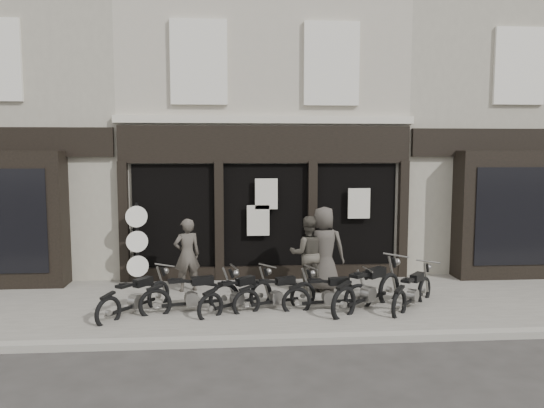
{
  "coord_description": "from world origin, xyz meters",
  "views": [
    {
      "loc": [
        -0.83,
        -10.03,
        3.33
      ],
      "look_at": [
        0.05,
        1.6,
        2.13
      ],
      "focal_mm": 35.0,
      "sensor_mm": 36.0,
      "label": 1
    }
  ],
  "objects": [
    {
      "name": "ground_plane",
      "position": [
        0.0,
        0.0,
        0.0
      ],
      "size": [
        90.0,
        90.0,
        0.0
      ],
      "primitive_type": "plane",
      "color": "#2D2B28",
      "rests_on": "ground"
    },
    {
      "name": "pavement",
      "position": [
        0.0,
        0.9,
        0.06
      ],
      "size": [
        30.0,
        4.2,
        0.12
      ],
      "primitive_type": "cube",
      "color": "#656159",
      "rests_on": "ground_plane"
    },
    {
      "name": "kerb",
      "position": [
        0.0,
        -1.25,
        0.07
      ],
      "size": [
        30.0,
        0.25,
        0.13
      ],
      "primitive_type": "cube",
      "color": "gray",
      "rests_on": "ground_plane"
    },
    {
      "name": "central_building",
      "position": [
        0.0,
        5.95,
        4.08
      ],
      "size": [
        7.3,
        6.22,
        8.34
      ],
      "color": "#A39D8B",
      "rests_on": "ground"
    },
    {
      "name": "neighbour_left",
      "position": [
        -6.35,
        5.9,
        4.04
      ],
      "size": [
        5.6,
        6.73,
        8.34
      ],
      "color": "#9D9885",
      "rests_on": "ground"
    },
    {
      "name": "neighbour_right",
      "position": [
        6.35,
        5.9,
        4.04
      ],
      "size": [
        5.6,
        6.73,
        8.34
      ],
      "color": "#9D9885",
      "rests_on": "ground"
    },
    {
      "name": "motorcycle_0",
      "position": [
        -2.74,
        0.31,
        0.37
      ],
      "size": [
        1.33,
        1.7,
        0.94
      ],
      "rotation": [
        0.0,
        0.0,
        0.95
      ],
      "color": "black",
      "rests_on": "ground"
    },
    {
      "name": "motorcycle_1",
      "position": [
        -1.65,
        0.34,
        0.39
      ],
      "size": [
        1.99,
        0.81,
        0.97
      ],
      "rotation": [
        0.0,
        0.0,
        0.26
      ],
      "color": "black",
      "rests_on": "ground"
    },
    {
      "name": "motorcycle_2",
      "position": [
        -0.74,
        0.35,
        0.36
      ],
      "size": [
        1.61,
        1.39,
        0.92
      ],
      "rotation": [
        0.0,
        0.0,
        0.69
      ],
      "color": "black",
      "rests_on": "ground"
    },
    {
      "name": "motorcycle_3",
      "position": [
        0.05,
        0.41,
        0.36
      ],
      "size": [
        1.77,
        0.95,
        0.9
      ],
      "rotation": [
        0.0,
        0.0,
        0.38
      ],
      "color": "black",
      "rests_on": "ground"
    },
    {
      "name": "motorcycle_4",
      "position": [
        1.1,
        0.29,
        0.36
      ],
      "size": [
        1.9,
        0.53,
        0.91
      ],
      "rotation": [
        0.0,
        0.0,
        0.13
      ],
      "color": "black",
      "rests_on": "ground"
    },
    {
      "name": "motorcycle_5",
      "position": [
        1.91,
        0.29,
        0.43
      ],
      "size": [
        1.9,
        1.68,
        1.09
      ],
      "rotation": [
        0.0,
        0.0,
        0.7
      ],
      "color": "black",
      "rests_on": "ground"
    },
    {
      "name": "motorcycle_6",
      "position": [
        2.84,
        0.3,
        0.37
      ],
      "size": [
        1.45,
        1.62,
        0.94
      ],
      "rotation": [
        0.0,
        0.0,
        0.86
      ],
      "color": "black",
      "rests_on": "ground"
    },
    {
      "name": "man_left",
      "position": [
        -1.86,
        1.9,
        0.95
      ],
      "size": [
        0.71,
        0.58,
        1.66
      ],
      "primitive_type": "imported",
      "rotation": [
        0.0,
        0.0,
        3.49
      ],
      "color": "#443F38",
      "rests_on": "pavement"
    },
    {
      "name": "man_centre",
      "position": [
        0.87,
        1.69,
        0.98
      ],
      "size": [
        0.87,
        0.7,
        1.72
      ],
      "primitive_type": "imported",
      "rotation": [
        0.0,
        0.0,
        3.08
      ],
      "color": "#454037",
      "rests_on": "pavement"
    },
    {
      "name": "man_right",
      "position": [
        1.23,
        1.67,
        1.09
      ],
      "size": [
        1.05,
        0.8,
        1.93
      ],
      "primitive_type": "imported",
      "rotation": [
        0.0,
        0.0,
        2.92
      ],
      "color": "#3E3933",
      "rests_on": "pavement"
    },
    {
      "name": "advert_sign_post",
      "position": [
        -3.06,
        2.44,
        1.02
      ],
      "size": [
        0.5,
        0.33,
        2.09
      ],
      "rotation": [
        0.0,
        0.0,
        0.31
      ],
      "color": "black",
      "rests_on": "ground"
    }
  ]
}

